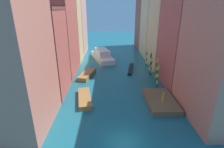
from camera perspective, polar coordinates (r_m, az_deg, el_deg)
ground_plane at (r=42.76m, az=1.02°, el=1.21°), size 154.00×154.00×0.00m
building_left_0 at (r=23.06m, az=-28.87°, el=2.53°), size 6.65×9.96×16.21m
building_left_1 at (r=31.57m, az=-21.19°, el=6.44°), size 6.65×8.13×14.49m
building_left_2 at (r=40.67m, az=-16.99°, el=12.90°), size 6.65×11.62×18.69m
building_left_3 at (r=50.14m, az=-14.05°, el=13.97°), size 6.65×7.57×17.77m
building_left_4 at (r=60.09m, az=-12.00°, el=15.18°), size 6.65×12.21×17.78m
building_right_0 at (r=25.71m, az=32.19°, el=7.13°), size 6.65×11.89×19.27m
building_right_1 at (r=35.96m, az=22.14°, el=10.81°), size 6.65×11.32×18.01m
building_right_2 at (r=46.04m, az=17.13°, el=15.84°), size 6.65×10.80×22.07m
building_right_3 at (r=56.86m, az=13.58°, el=16.80°), size 6.65×11.28×21.79m
building_right_4 at (r=68.11m, az=11.03°, el=16.22°), size 6.65×10.95×18.62m
waterfront_dock at (r=29.42m, az=15.44°, el=-8.34°), size 4.39×7.73×0.76m
person_on_dock at (r=28.26m, az=16.29°, el=-7.17°), size 0.36×0.36×1.55m
mooring_pole_0 at (r=33.98m, az=14.62°, el=-0.60°), size 0.34×0.34×4.55m
mooring_pole_1 at (r=36.58m, az=14.31°, el=1.52°), size 0.39×0.39×5.20m
mooring_pole_2 at (r=39.85m, az=12.71°, el=2.46°), size 0.27×0.27×4.20m
mooring_pole_3 at (r=40.30m, az=12.39°, el=3.46°), size 0.39×0.39×5.19m
mooring_pole_4 at (r=45.69m, az=11.18°, el=5.34°), size 0.33×0.33×4.82m
vaporetto_white at (r=51.49m, az=-3.15°, el=5.99°), size 7.35×13.06×3.07m
gondola_black at (r=43.38m, az=6.11°, el=1.69°), size 2.42×8.13×0.43m
motorboat_0 at (r=39.24m, az=-8.13°, el=-0.15°), size 3.54×7.16×0.88m
motorboat_1 at (r=29.40m, az=-8.90°, el=-7.78°), size 3.01×6.91×0.78m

